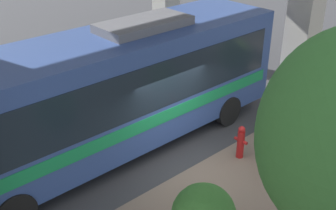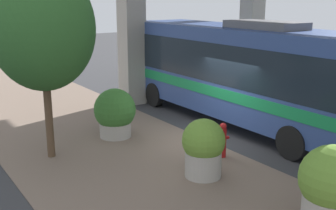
{
  "view_description": "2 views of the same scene",
  "coord_description": "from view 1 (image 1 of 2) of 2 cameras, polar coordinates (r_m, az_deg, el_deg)",
  "views": [
    {
      "loc": [
        -6.73,
        6.99,
        6.93
      ],
      "look_at": [
        0.97,
        0.04,
        1.6
      ],
      "focal_mm": 45.0,
      "sensor_mm": 36.0,
      "label": 1
    },
    {
      "loc": [
        -8.23,
        -9.89,
        4.47
      ],
      "look_at": [
        -0.72,
        1.2,
        1.03
      ],
      "focal_mm": 45.0,
      "sensor_mm": 36.0,
      "label": 2
    }
  ],
  "objects": [
    {
      "name": "bus",
      "position": [
        11.86,
        -7.06,
        2.47
      ],
      "size": [
        2.73,
        10.74,
        3.72
      ],
      "color": "#334C8C",
      "rests_on": "ground"
    },
    {
      "name": "ground_plane",
      "position": [
        11.92,
        3.31,
        -8.4
      ],
      "size": [
        80.0,
        80.0,
        0.0
      ],
      "primitive_type": "plane",
      "color": "#38383A",
      "rests_on": "ground"
    },
    {
      "name": "planter_back",
      "position": [
        12.0,
        17.03,
        -4.93
      ],
      "size": [
        1.1,
        1.1,
        1.54
      ],
      "color": "#ADA89E",
      "rests_on": "ground"
    },
    {
      "name": "fire_hydrant",
      "position": [
        12.2,
        9.82,
        -4.96
      ],
      "size": [
        0.43,
        0.21,
        1.03
      ],
      "color": "#B21919",
      "rests_on": "ground"
    }
  ]
}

